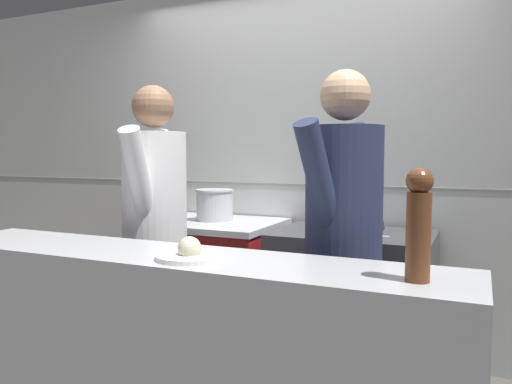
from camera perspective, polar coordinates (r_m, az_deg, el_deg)
The scene contains 11 objects.
wall_back_tiled at distance 3.55m, azimuth 4.79°, elevation 3.28°, with size 8.00×0.06×2.60m.
oven_range at distance 3.50m, azimuth -4.87°, elevation -10.72°, with size 0.88×0.71×0.91m.
prep_counter at distance 3.16m, azimuth 10.95°, elevation -12.66°, with size 0.93×0.65×0.90m.
pass_counter at distance 2.24m, azimuth -9.48°, elevation -19.22°, with size 2.38×0.45×0.96m.
stock_pot at distance 3.42m, azimuth -4.76°, elevation -1.38°, with size 0.26×0.26×0.21m.
mixing_bowl_steel at distance 3.15m, azimuth 9.16°, elevation -3.40°, with size 0.21×0.21×0.09m.
chefs_knife at distance 2.91m, azimuth 10.59°, elevation -4.88°, with size 0.37×0.13×0.02m.
plated_dish_main at distance 1.98m, azimuth -7.61°, elevation -6.96°, with size 0.27×0.27×0.09m.
pepper_mill at distance 1.68m, azimuth 18.10°, elevation -3.31°, with size 0.09×0.09×0.37m.
chef_head_cook at distance 2.83m, azimuth -11.47°, elevation -3.82°, with size 0.43×0.76×1.74m.
chef_sous at distance 2.37m, azimuth 9.94°, elevation -5.25°, with size 0.43×0.76×1.75m.
Camera 1 is at (1.19, -2.01, 1.38)m, focal length 35.00 mm.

